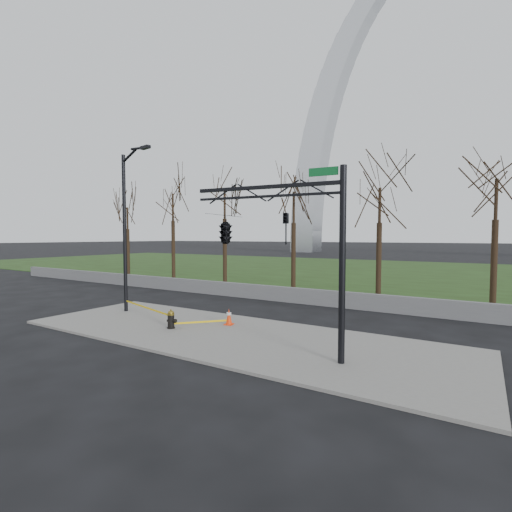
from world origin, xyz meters
The scene contains 11 objects.
ground centered at (0.00, 0.00, 0.00)m, with size 500.00×500.00×0.00m, color black.
sidewalk centered at (0.00, 0.00, 0.05)m, with size 18.00×6.00×0.10m, color slate.
grass_strip centered at (0.00, 30.00, 0.03)m, with size 120.00×40.00×0.06m, color #223613.
guardrail centered at (0.00, 8.00, 0.45)m, with size 60.00×0.30×0.90m, color #59595B.
gateway_arch centered at (0.00, 75.00, 32.50)m, with size 66.00×6.00×65.00m, color silver, non-canonical shape.
tree_row centered at (-6.03, 12.00, 4.10)m, with size 33.94×4.00×8.21m.
fire_hydrant centered at (-2.50, -0.55, 0.47)m, with size 0.49×0.32×0.80m.
traffic_cone centered at (-0.85, 1.23, 0.44)m, with size 0.42×0.42×0.68m.
street_light centered at (-6.84, 0.82, 4.69)m, with size 2.38×0.59×8.21m.
traffic_signal_mast centered at (1.65, -1.28, 4.15)m, with size 5.08×2.53×6.00m.
caution_tape centered at (-3.74, 0.22, 0.51)m, with size 6.22×1.79×0.41m.
Camera 1 is at (8.43, -11.58, 3.90)m, focal length 25.92 mm.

